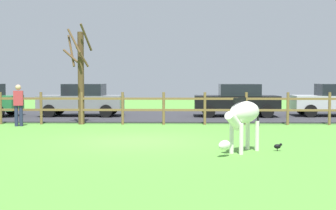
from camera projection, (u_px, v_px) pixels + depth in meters
ground_plane at (134, 141)px, 14.32m from camera, size 60.00×60.00×0.00m
parking_asphalt at (152, 115)px, 23.60m from camera, size 28.00×7.40×0.05m
paddock_fence at (143, 106)px, 19.27m from camera, size 21.91×0.11×1.32m
bare_tree at (80, 73)px, 19.29m from camera, size 1.21×0.94×4.08m
zebra at (243, 116)px, 12.08m from camera, size 1.37×1.61×1.41m
crow_on_grass at (278, 146)px, 12.36m from camera, size 0.21×0.10×0.20m
parked_car_black at (237, 100)px, 22.73m from camera, size 4.02×1.92×1.56m
parked_car_grey at (82, 100)px, 22.98m from camera, size 4.03×1.93×1.56m
parked_car_silver at (335, 100)px, 22.93m from camera, size 4.04×1.97×1.56m
visitor_near_fence at (18, 103)px, 18.60m from camera, size 0.40×0.29×1.64m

